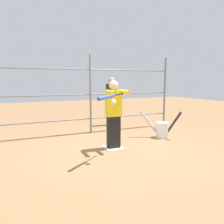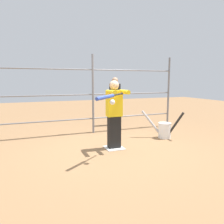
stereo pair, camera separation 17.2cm
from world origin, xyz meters
name	(u,v)px [view 1 (the left image)]	position (x,y,z in m)	size (l,w,h in m)	color
ground_plane	(114,148)	(0.00, 0.00, 0.00)	(24.00, 24.00, 0.00)	olive
home_plate	(114,148)	(0.00, 0.00, 0.01)	(0.40, 0.40, 0.02)	white
fence_backstop	(91,94)	(0.00, -1.60, 1.13)	(5.27, 0.06, 2.26)	slate
batter	(114,112)	(0.00, 0.02, 0.83)	(0.39, 0.52, 1.53)	black
baseball_bat_swinging	(109,97)	(0.43, 0.73, 1.24)	(0.75, 0.58, 0.11)	black
softball_in_flight	(113,102)	(0.34, 0.74, 1.13)	(0.10, 0.10, 0.10)	white
bat_bucket	(162,129)	(-1.59, -0.33, 0.23)	(0.88, 0.77, 0.73)	white
bystander_behind_fence	(112,101)	(-1.01, -2.39, 0.85)	(0.34, 0.21, 1.63)	#3F3F47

